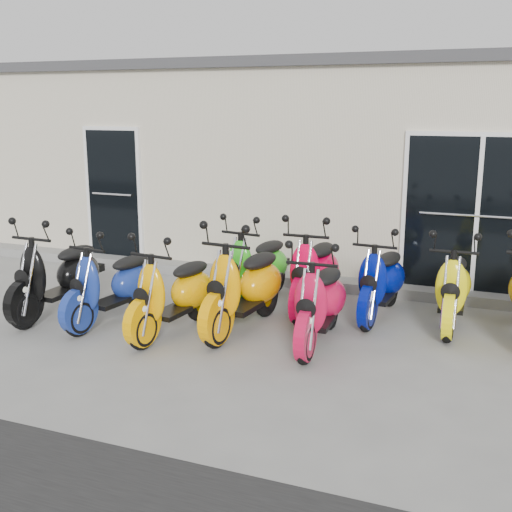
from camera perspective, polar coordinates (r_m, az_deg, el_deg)
The scene contains 15 objects.
ground at distance 7.97m, azimuth -1.61°, elevation -6.18°, with size 80.00×80.00×0.00m, color gray.
building at distance 12.50m, azimuth 7.93°, elevation 8.33°, with size 14.00×6.00×3.20m, color beige.
roof_cap at distance 12.47m, azimuth 8.18°, elevation 16.04°, with size 14.20×6.20×0.16m, color #3F3F42.
front_step at distance 9.75m, azimuth 3.10°, elevation -2.08°, with size 14.00×0.40×0.15m, color gray.
door_left at distance 11.07m, azimuth -12.53°, elevation 5.73°, with size 1.07×0.08×2.22m, color black.
door_right at distance 9.18m, azimuth 19.10°, elevation 3.81°, with size 2.02×0.08×2.22m, color black.
scooter_front_black at distance 8.58m, azimuth -17.30°, elevation -0.72°, with size 0.66×1.81×1.34m, color black, non-canonical shape.
scooter_front_blue at distance 8.10m, azimuth -12.75°, elevation -1.55°, with size 0.62×1.70×1.25m, color navy, non-canonical shape.
scooter_front_orange_a at distance 7.57m, azimuth -7.41°, elevation -2.29°, with size 0.63×1.73×1.27m, color #FFAA00, non-canonical shape.
scooter_front_orange_b at distance 7.60m, azimuth -1.06°, elevation -1.63°, with size 0.69×1.90×1.40m, color #FFA300, non-canonical shape.
scooter_front_red at distance 7.19m, azimuth 5.73°, elevation -3.06°, with size 0.63×1.74×1.28m, color red, non-canonical shape.
scooter_back_green at distance 8.65m, azimuth 0.01°, elevation -0.13°, with size 0.64×1.75×1.30m, color green, non-canonical shape.
scooter_back_red at distance 8.35m, azimuth 5.21°, elevation -0.49°, with size 0.66×1.83×1.35m, color #EA0037, non-canonical shape.
scooter_back_blue at distance 8.23m, azimuth 11.11°, elevation -1.24°, with size 0.62×1.70×1.25m, color #030F7C, non-canonical shape.
scooter_back_yellow at distance 8.11m, azimuth 17.17°, elevation -1.75°, with size 0.62×1.72×1.27m, color #FFEE0D, non-canonical shape.
Camera 1 is at (2.99, -6.89, 2.66)m, focal length 45.00 mm.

